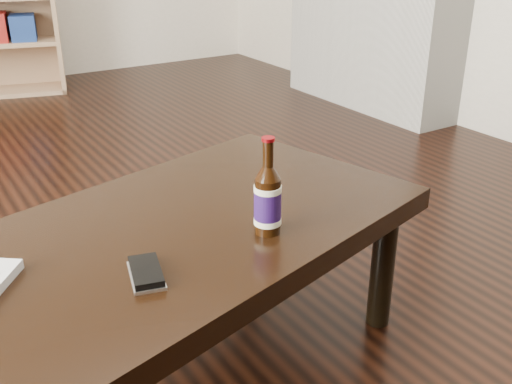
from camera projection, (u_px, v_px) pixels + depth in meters
floor at (28, 328)px, 1.69m from camera, size 5.00×6.00×0.01m
coffee_table at (186, 242)px, 1.40m from camera, size 1.24×0.90×0.42m
beer_bottle at (268, 200)px, 1.30m from camera, size 0.07×0.07×0.22m
phone at (146, 273)px, 1.15m from camera, size 0.09×0.13×0.02m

